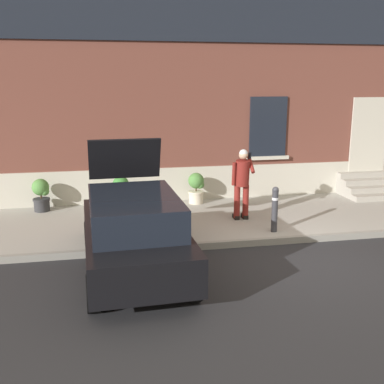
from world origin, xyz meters
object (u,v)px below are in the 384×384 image
Objects in this scene: bollard_near_person at (275,208)px; planter_olive at (121,191)px; bollard_far_left at (114,216)px; hatchback_car_black at (134,231)px; person_on_phone at (242,180)px; planter_charcoal at (41,194)px; planter_cream at (196,187)px.

bollard_near_person is 4.29m from planter_olive.
bollard_far_left is 2.75m from planter_olive.
planter_olive is at bearing 84.44° from bollard_far_left.
person_on_phone is (2.79, 2.38, 0.35)m from hatchback_car_black.
bollard_near_person is 1.22× the size of planter_charcoal.
bollard_near_person is at bearing -27.44° from planter_charcoal.
person_on_phone is 1.98m from planter_cream.
bollard_near_person is at bearing -39.72° from planter_olive.
planter_charcoal is at bearing -179.91° from planter_cream.
planter_olive is 1.00× the size of planter_cream.
bollard_near_person reaches higher than planter_cream.
hatchback_car_black is 4.80× the size of planter_cream.
hatchback_car_black is 3.95× the size of bollard_near_person.
bollard_far_left reaches higher than planter_cream.
bollard_near_person is 1.22× the size of planter_olive.
bollard_near_person is (3.24, 1.33, -0.09)m from hatchback_car_black.
hatchback_car_black reaches higher than planter_olive.
planter_cream is (2.01, 4.12, -0.19)m from hatchback_car_black.
person_on_phone is 5.24m from planter_charcoal.
planter_cream is (-1.23, 2.79, -0.11)m from bollard_near_person.
bollard_far_left is at bearing -95.56° from planter_olive.
hatchback_car_black is 4.07m from planter_olive.
hatchback_car_black reaches higher than bollard_near_person.
planter_cream is at bearing 50.09° from bollard_far_left.
planter_charcoal is 1.00× the size of planter_olive.
bollard_far_left is at bearing -129.91° from planter_cream.
hatchback_car_black is 3.68m from person_on_phone.
person_on_phone is at bearing 113.30° from bollard_near_person.
bollard_far_left is at bearing -155.86° from person_on_phone.
bollard_far_left is (-0.32, 1.33, -0.09)m from hatchback_car_black.
hatchback_car_black is 3.50m from bollard_near_person.
bollard_near_person is 1.22× the size of planter_cream.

